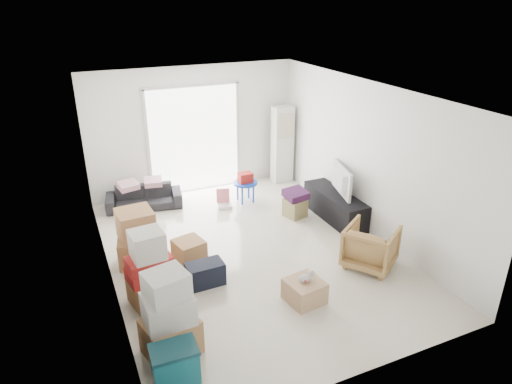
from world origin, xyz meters
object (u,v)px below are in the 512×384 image
at_px(tv_console, 335,206).
at_px(wood_crate, 304,291).
at_px(sofa, 144,194).
at_px(armchair, 371,245).
at_px(kids_table, 245,181).
at_px(ac_tower, 282,145).
at_px(storage_bins, 175,369).
at_px(television, 336,190).
at_px(ottoman, 295,208).

height_order(tv_console, wood_crate, tv_console).
height_order(sofa, armchair, armchair).
distance_m(tv_console, armchair, 1.70).
relative_size(armchair, kids_table, 1.20).
relative_size(ac_tower, tv_console, 1.10).
xyz_separation_m(storage_bins, wood_crate, (2.08, 0.81, -0.13)).
xyz_separation_m(armchair, kids_table, (-0.85, 3.09, 0.07)).
distance_m(armchair, storage_bins, 3.69).
relative_size(sofa, kids_table, 2.35).
distance_m(kids_table, wood_crate, 3.52).
xyz_separation_m(television, armchair, (-0.41, -1.65, -0.21)).
xyz_separation_m(ac_tower, tv_console, (0.05, -2.16, -0.61)).
bearing_deg(ac_tower, sofa, -177.33).
xyz_separation_m(ac_tower, wood_crate, (-1.77, -4.19, -0.71)).
height_order(armchair, ottoman, armchair).
distance_m(ac_tower, storage_bins, 6.34).
bearing_deg(kids_table, wood_crate, -99.10).
height_order(sofa, wood_crate, sofa).
distance_m(tv_console, television, 0.33).
distance_m(ac_tower, armchair, 3.86).
distance_m(storage_bins, ottoman, 4.59).
xyz_separation_m(sofa, armchair, (2.85, -3.66, 0.09)).
bearing_deg(sofa, ottoman, -21.42).
bearing_deg(ottoman, kids_table, 120.54).
xyz_separation_m(storage_bins, ottoman, (3.25, 3.24, -0.11)).
relative_size(television, armchair, 1.24).
relative_size(ac_tower, kids_table, 2.75).
height_order(ac_tower, kids_table, ac_tower).
height_order(armchair, kids_table, armchair).
bearing_deg(tv_console, television, 0.00).
xyz_separation_m(television, wood_crate, (-1.82, -2.03, -0.43)).
relative_size(tv_console, storage_bins, 2.73).
height_order(sofa, ottoman, sofa).
bearing_deg(armchair, ac_tower, -39.77).
bearing_deg(ottoman, ac_tower, 71.12).
relative_size(sofa, wood_crate, 3.08).
distance_m(tv_console, storage_bins, 4.82).
height_order(television, wood_crate, television).
bearing_deg(sofa, storage_bins, -87.17).
distance_m(television, ottoman, 0.87).
height_order(ac_tower, sofa, ac_tower).
height_order(television, armchair, armchair).
relative_size(tv_console, kids_table, 2.49).
distance_m(storage_bins, wood_crate, 2.23).
height_order(ottoman, wood_crate, ottoman).
height_order(ottoman, kids_table, kids_table).
distance_m(sofa, ottoman, 3.07).
bearing_deg(sofa, armchair, -41.80).
bearing_deg(sofa, television, -21.36).
xyz_separation_m(armchair, storage_bins, (-3.49, -1.19, -0.09)).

